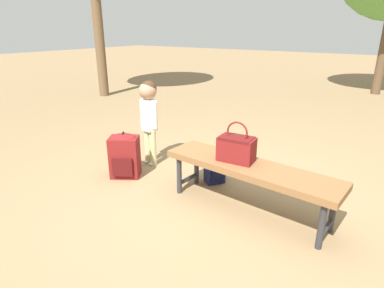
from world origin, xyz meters
name	(u,v)px	position (x,y,z in m)	size (l,w,h in m)	color
ground_plane	(213,193)	(0.00, 0.00, 0.00)	(40.00, 40.00, 0.00)	#8C704C
park_bench	(249,171)	(-0.42, 0.10, 0.39)	(1.63, 0.52, 0.45)	brown
handbag	(236,148)	(-0.28, 0.09, 0.58)	(0.33, 0.21, 0.37)	maroon
child_standing	(149,110)	(1.02, -0.21, 0.68)	(0.27, 0.21, 1.02)	#CCCC8C
backpack_large	(125,154)	(1.02, 0.22, 0.26)	(0.39, 0.36, 0.53)	maroon
backpack_small	(215,168)	(0.12, -0.22, 0.17)	(0.24, 0.25, 0.34)	#191E4C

